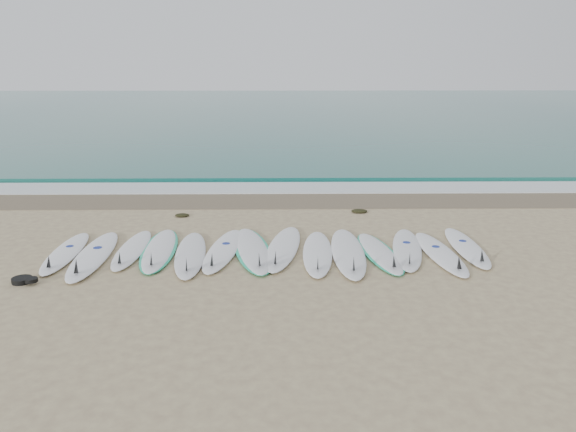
{
  "coord_description": "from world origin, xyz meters",
  "views": [
    {
      "loc": [
        0.22,
        -9.93,
        3.46
      ],
      "look_at": [
        0.37,
        1.15,
        0.4
      ],
      "focal_mm": 35.0,
      "sensor_mm": 36.0,
      "label": 1
    }
  ],
  "objects_px": {
    "leash_coil": "(24,280)",
    "surfboard_7": "(283,248)",
    "surfboard_0": "(65,253)",
    "surfboard_13": "(467,247)"
  },
  "relations": [
    {
      "from": "surfboard_0",
      "to": "surfboard_7",
      "type": "height_order",
      "value": "surfboard_7"
    },
    {
      "from": "surfboard_7",
      "to": "surfboard_0",
      "type": "bearing_deg",
      "value": -169.12
    },
    {
      "from": "surfboard_7",
      "to": "surfboard_13",
      "type": "height_order",
      "value": "surfboard_7"
    },
    {
      "from": "surfboard_7",
      "to": "surfboard_13",
      "type": "distance_m",
      "value": 3.51
    },
    {
      "from": "surfboard_7",
      "to": "surfboard_13",
      "type": "relative_size",
      "value": 1.12
    },
    {
      "from": "surfboard_7",
      "to": "leash_coil",
      "type": "height_order",
      "value": "surfboard_7"
    },
    {
      "from": "surfboard_13",
      "to": "leash_coil",
      "type": "bearing_deg",
      "value": -167.17
    },
    {
      "from": "leash_coil",
      "to": "surfboard_7",
      "type": "bearing_deg",
      "value": 19.85
    },
    {
      "from": "surfboard_0",
      "to": "leash_coil",
      "type": "bearing_deg",
      "value": -100.47
    },
    {
      "from": "leash_coil",
      "to": "surfboard_0",
      "type": "bearing_deg",
      "value": 82.58
    }
  ]
}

